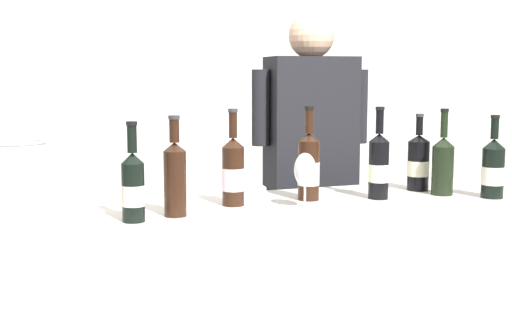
# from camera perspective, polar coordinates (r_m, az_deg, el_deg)

# --- Properties ---
(wall_back) EXTENTS (8.00, 0.10, 2.80)m
(wall_back) POSITION_cam_1_polar(r_m,az_deg,el_deg) (4.88, -10.01, 6.97)
(wall_back) COLOR beige
(wall_back) RESTS_ON ground_plane
(wine_bottle_0) EXTENTS (0.09, 0.09, 0.30)m
(wine_bottle_0) POSITION_cam_1_polar(r_m,az_deg,el_deg) (2.76, 13.35, 0.02)
(wine_bottle_0) COLOR black
(wine_bottle_0) RESTS_ON counter
(wine_bottle_1) EXTENTS (0.08, 0.08, 0.34)m
(wine_bottle_1) POSITION_cam_1_polar(r_m,az_deg,el_deg) (2.54, 10.17, -0.21)
(wine_bottle_1) COLOR black
(wine_bottle_1) RESTS_ON counter
(wine_bottle_2) EXTENTS (0.07, 0.07, 0.32)m
(wine_bottle_2) POSITION_cam_1_polar(r_m,az_deg,el_deg) (2.21, -6.76, -1.08)
(wine_bottle_2) COLOR black
(wine_bottle_2) RESTS_ON counter
(wine_bottle_3) EXTENTS (0.08, 0.08, 0.34)m
(wine_bottle_3) POSITION_cam_1_polar(r_m,az_deg,el_deg) (2.49, 4.40, -0.27)
(wine_bottle_3) COLOR black
(wine_bottle_3) RESTS_ON counter
(wine_bottle_4) EXTENTS (0.07, 0.07, 0.31)m
(wine_bottle_4) POSITION_cam_1_polar(r_m,az_deg,el_deg) (2.15, -10.19, -1.91)
(wine_bottle_4) COLOR black
(wine_bottle_4) RESTS_ON counter
(wine_bottle_5) EXTENTS (0.08, 0.08, 0.31)m
(wine_bottle_5) POSITION_cam_1_polar(r_m,az_deg,el_deg) (2.67, 19.11, -0.44)
(wine_bottle_5) COLOR black
(wine_bottle_5) RESTS_ON counter
(wine_bottle_6) EXTENTS (0.08, 0.08, 0.33)m
(wine_bottle_6) POSITION_cam_1_polar(r_m,az_deg,el_deg) (2.68, 15.28, -0.07)
(wine_bottle_6) COLOR black
(wine_bottle_6) RESTS_ON counter
(wine_bottle_7) EXTENTS (0.08, 0.08, 0.34)m
(wine_bottle_7) POSITION_cam_1_polar(r_m,az_deg,el_deg) (2.38, -1.92, -0.71)
(wine_bottle_7) COLOR black
(wine_bottle_7) RESTS_ON counter
(wine_glass) EXTENTS (0.08, 0.08, 0.19)m
(wine_glass) POSITION_cam_1_polar(r_m,az_deg,el_deg) (2.34, 4.10, -0.76)
(wine_glass) COLOR silver
(wine_glass) RESTS_ON counter
(ice_bucket) EXTENTS (0.21, 0.21, 0.24)m
(ice_bucket) POSITION_cam_1_polar(r_m,az_deg,el_deg) (2.39, -19.36, -1.02)
(ice_bucket) COLOR silver
(ice_bucket) RESTS_ON counter
(person_server) EXTENTS (0.54, 0.28, 1.70)m
(person_server) POSITION_cam_1_polar(r_m,az_deg,el_deg) (3.14, 4.49, -3.52)
(person_server) COLOR black
(person_server) RESTS_ON ground_plane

